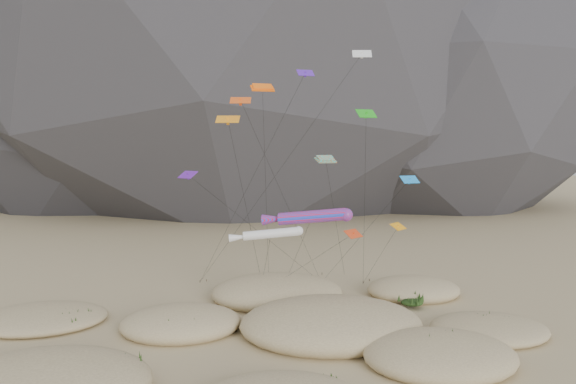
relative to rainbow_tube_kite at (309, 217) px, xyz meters
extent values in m
plane|color=#CCB789|center=(-1.63, -8.44, -10.16)|extent=(500.00, 500.00, 0.00)
ellipsoid|color=#2B2B30|center=(-38.63, 114.56, 33.84)|extent=(136.20, 127.83, 116.00)
ellipsoid|color=black|center=(54.37, 101.56, 27.84)|extent=(130.55, 126.41, 100.00)
ellipsoid|color=#CCB789|center=(8.22, -12.23, -9.47)|extent=(12.12, 10.30, 3.07)
ellipsoid|color=#CCB789|center=(-12.19, -1.32, -9.49)|extent=(11.14, 9.47, 2.98)
ellipsoid|color=#CCB789|center=(1.33, -4.07, -9.26)|extent=(16.67, 14.17, 4.00)
ellipsoid|color=#CCB789|center=(15.48, -6.20, -9.72)|extent=(10.74, 9.13, 1.99)
ellipsoid|color=#CCB789|center=(-2.17, 7.75, -9.35)|extent=(14.56, 12.37, 3.63)
ellipsoid|color=#CCB789|center=(13.47, 7.43, -9.53)|extent=(10.60, 9.01, 2.82)
ellipsoid|color=#CCB789|center=(-25.59, 2.83, -9.73)|extent=(12.31, 10.46, 1.92)
ellipsoid|color=black|center=(-15.27, -12.05, -9.36)|extent=(2.02, 1.73, 0.61)
ellipsoid|color=black|center=(8.52, -12.11, -9.16)|extent=(3.06, 2.62, 0.92)
ellipsoid|color=black|center=(6.88, -13.03, -9.36)|extent=(2.18, 1.86, 0.65)
ellipsoid|color=black|center=(-12.20, -3.53, -9.36)|extent=(2.46, 2.11, 0.74)
ellipsoid|color=black|center=(-10.94, -0.34, -9.46)|extent=(2.19, 1.87, 0.66)
ellipsoid|color=black|center=(2.02, -3.19, -9.06)|extent=(3.31, 2.83, 0.99)
ellipsoid|color=black|center=(5.00, -2.94, -9.16)|extent=(2.60, 2.23, 0.78)
ellipsoid|color=black|center=(-0.86, -5.41, -9.26)|extent=(2.51, 2.14, 0.75)
ellipsoid|color=black|center=(16.36, -5.56, -9.56)|extent=(2.31, 1.97, 0.69)
ellipsoid|color=black|center=(-2.84, 6.46, -9.16)|extent=(2.95, 2.52, 0.88)
ellipsoid|color=black|center=(-2.11, 5.51, -9.26)|extent=(2.76, 2.36, 0.83)
ellipsoid|color=black|center=(13.20, 4.31, -9.46)|extent=(2.23, 1.91, 0.67)
ellipsoid|color=black|center=(11.46, 2.50, -9.56)|extent=(2.35, 2.01, 0.71)
ellipsoid|color=black|center=(-22.22, 2.49, -9.66)|extent=(2.42, 2.07, 0.73)
ellipsoid|color=black|center=(-23.03, 0.37, -9.76)|extent=(2.22, 1.90, 0.67)
cylinder|color=#3F2D1E|center=(-3.33, 11.18, -10.01)|extent=(0.08, 0.08, 0.30)
cylinder|color=#3F2D1E|center=(-3.78, 17.27, -10.01)|extent=(0.08, 0.08, 0.30)
cylinder|color=#3F2D1E|center=(4.20, 14.56, -10.01)|extent=(0.08, 0.08, 0.30)
cylinder|color=#3F2D1E|center=(5.14, 18.78, -10.01)|extent=(0.08, 0.08, 0.30)
cylinder|color=#3F2D1E|center=(10.35, 14.51, -10.01)|extent=(0.08, 0.08, 0.30)
cylinder|color=#3F2D1E|center=(-9.95, 17.22, -10.01)|extent=(0.08, 0.08, 0.30)
cylinder|color=#3F2D1E|center=(9.23, 13.43, -10.01)|extent=(0.08, 0.08, 0.30)
cylinder|color=#3F2D1E|center=(-10.76, 16.81, -10.01)|extent=(0.08, 0.08, 0.30)
cylinder|color=red|center=(0.29, -0.12, 0.04)|extent=(6.65, 3.50, 1.88)
sphere|color=red|center=(3.36, -1.29, 0.30)|extent=(1.26, 1.26, 1.26)
cone|color=red|center=(-3.09, 1.17, -0.29)|extent=(2.93, 1.98, 1.35)
cylinder|color=black|center=(0.11, 7.90, -5.06)|extent=(0.39, 16.05, 10.22)
cylinder|color=silver|center=(-3.72, -0.38, -1.49)|extent=(5.37, 0.87, 1.22)
sphere|color=silver|center=(-1.06, -0.37, -1.27)|extent=(0.89, 0.89, 0.89)
cone|color=silver|center=(-6.64, -0.39, -1.75)|extent=(2.18, 0.77, 0.91)
cylinder|color=black|center=(-3.59, 6.27, -5.83)|extent=(0.28, 13.32, 8.70)
cube|color=#FF610D|center=(-3.75, 7.30, 12.91)|extent=(2.60, 1.38, 0.74)
cube|color=#FF610D|center=(-3.75, 7.30, 13.10)|extent=(2.20, 1.10, 0.72)
cylinder|color=black|center=(-3.02, 11.20, 1.37)|extent=(1.49, 7.83, 23.08)
cube|color=#DC5417|center=(2.12, 2.38, 5.40)|extent=(2.39, 1.74, 0.62)
cube|color=#DC5417|center=(2.12, 2.38, 5.60)|extent=(2.01, 1.43, 0.61)
cylinder|color=black|center=(5.13, 10.50, -2.38)|extent=(6.05, 16.26, 15.58)
cube|color=orange|center=(-7.62, 1.91, 9.38)|extent=(2.44, 1.62, 0.76)
cube|color=orange|center=(-7.62, 1.91, 9.23)|extent=(0.30, 0.23, 0.78)
cylinder|color=black|center=(-5.48, 6.55, -0.37)|extent=(4.32, 9.30, 19.50)
cube|color=#4F1EB3|center=(-0.07, 1.82, 13.91)|extent=(1.74, 1.05, 0.69)
cube|color=#4F1EB3|center=(-0.07, 1.82, 13.76)|extent=(0.23, 0.26, 0.55)
cylinder|color=black|center=(-5.41, 9.32, 1.90)|extent=(10.72, 15.02, 24.04)
cube|color=#1CA018|center=(6.84, 4.51, 10.18)|extent=(2.30, 1.52, 0.92)
cube|color=#1CA018|center=(6.84, 4.51, 10.03)|extent=(0.33, 0.38, 0.70)
cylinder|color=black|center=(8.04, 8.97, 0.03)|extent=(2.42, 8.95, 20.30)
cube|color=red|center=(3.82, -2.19, -1.37)|extent=(2.01, 1.88, 0.69)
cube|color=red|center=(3.82, -2.19, -1.52)|extent=(0.30, 0.30, 0.63)
cylinder|color=black|center=(0.24, 4.49, -5.74)|extent=(7.18, 13.40, 8.76)
cube|color=#1984DC|center=(9.80, -0.63, 3.57)|extent=(1.96, 1.33, 0.72)
cube|color=#1984DC|center=(9.80, -0.63, 3.42)|extent=(0.26, 0.27, 0.61)
cylinder|color=black|center=(7.00, 6.97, -3.27)|extent=(5.63, 15.22, 13.70)
cube|color=#E85315|center=(-6.42, 1.48, 11.17)|extent=(2.12, 1.36, 0.69)
cube|color=#E85315|center=(-6.42, 1.48, 11.02)|extent=(0.26, 0.21, 0.69)
cylinder|color=black|center=(-1.11, 8.02, 0.53)|extent=(10.65, 13.11, 21.30)
cube|color=#651EB1|center=(-11.58, 4.09, 3.95)|extent=(2.10, 2.17, 0.71)
cube|color=#651EB1|center=(-11.58, 4.09, 3.80)|extent=(0.31, 0.31, 0.68)
cylinder|color=black|center=(-3.69, 9.33, -3.08)|extent=(15.81, 10.51, 14.08)
cube|color=silver|center=(7.28, 8.02, 16.89)|extent=(2.23, 1.32, 0.92)
cube|color=silver|center=(7.28, 8.02, 16.74)|extent=(0.30, 0.36, 0.69)
cylinder|color=black|center=(-1.74, 12.41, 3.39)|extent=(18.07, 8.83, 27.02)
cube|color=#FF9C0D|center=(9.60, 1.88, -1.38)|extent=(2.05, 2.04, 0.63)
cube|color=#FF9C0D|center=(9.60, 1.88, -1.53)|extent=(0.27, 0.27, 0.65)
cylinder|color=black|center=(9.42, 7.65, -5.75)|extent=(0.39, 11.56, 8.75)
camera|label=1|loc=(-9.44, -52.73, 6.85)|focal=35.00mm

